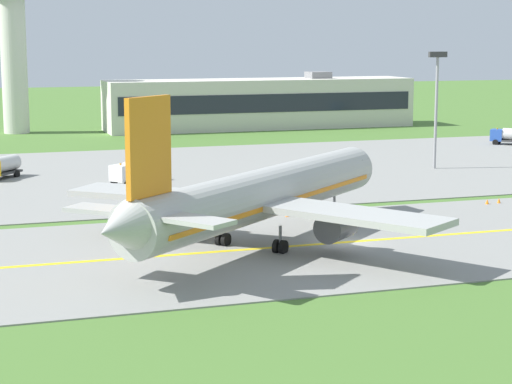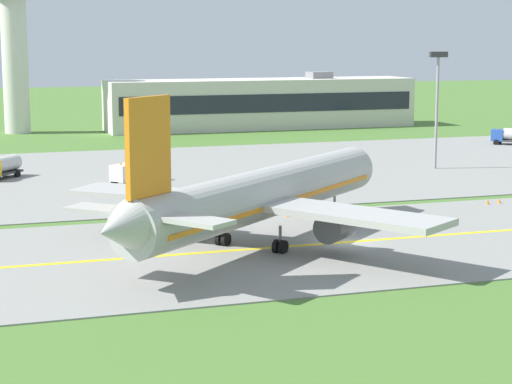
{
  "view_description": "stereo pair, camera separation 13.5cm",
  "coord_description": "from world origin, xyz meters",
  "px_view_note": "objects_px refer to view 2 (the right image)",
  "views": [
    {
      "loc": [
        -30.07,
        -67.32,
        16.43
      ],
      "look_at": [
        -6.65,
        3.49,
        4.0
      ],
      "focal_mm": 65.21,
      "sensor_mm": 36.0,
      "label": 1
    },
    {
      "loc": [
        -29.94,
        -67.37,
        16.43
      ],
      "look_at": [
        -6.65,
        3.49,
        4.0
      ],
      "focal_mm": 65.21,
      "sensor_mm": 36.0,
      "label": 2
    }
  ],
  "objects_px": {
    "service_truck_baggage": "(1,166)",
    "control_tower": "(14,33)",
    "airplane_lead": "(261,195)",
    "service_truck_pushback": "(133,170)",
    "apron_light_mast": "(437,95)",
    "service_truck_fuel": "(512,136)"
  },
  "relations": [
    {
      "from": "service_truck_baggage",
      "to": "control_tower",
      "type": "distance_m",
      "value": 57.02
    },
    {
      "from": "airplane_lead",
      "to": "control_tower",
      "type": "height_order",
      "value": "control_tower"
    },
    {
      "from": "service_truck_pushback",
      "to": "apron_light_mast",
      "type": "relative_size",
      "value": 0.41
    },
    {
      "from": "service_truck_pushback",
      "to": "airplane_lead",
      "type": "bearing_deg",
      "value": -84.12
    },
    {
      "from": "service_truck_fuel",
      "to": "service_truck_baggage",
      "type": "bearing_deg",
      "value": -171.61
    },
    {
      "from": "airplane_lead",
      "to": "apron_light_mast",
      "type": "bearing_deg",
      "value": 44.93
    },
    {
      "from": "service_truck_baggage",
      "to": "service_truck_pushback",
      "type": "bearing_deg",
      "value": -30.05
    },
    {
      "from": "service_truck_baggage",
      "to": "service_truck_pushback",
      "type": "height_order",
      "value": "same"
    },
    {
      "from": "airplane_lead",
      "to": "control_tower",
      "type": "relative_size",
      "value": 1.13
    },
    {
      "from": "control_tower",
      "to": "airplane_lead",
      "type": "bearing_deg",
      "value": -82.99
    },
    {
      "from": "airplane_lead",
      "to": "service_truck_pushback",
      "type": "relative_size",
      "value": 5.44
    },
    {
      "from": "service_truck_fuel",
      "to": "control_tower",
      "type": "bearing_deg",
      "value": 148.62
    },
    {
      "from": "service_truck_pushback",
      "to": "service_truck_fuel",
      "type": "bearing_deg",
      "value": 17.32
    },
    {
      "from": "service_truck_pushback",
      "to": "apron_light_mast",
      "type": "distance_m",
      "value": 39.19
    },
    {
      "from": "apron_light_mast",
      "to": "service_truck_baggage",
      "type": "bearing_deg",
      "value": 171.04
    },
    {
      "from": "airplane_lead",
      "to": "service_truck_fuel",
      "type": "xyz_separation_m",
      "value": [
        58.9,
        54.33,
        -2.6
      ]
    },
    {
      "from": "airplane_lead",
      "to": "apron_light_mast",
      "type": "xyz_separation_m",
      "value": [
        34.82,
        34.73,
        5.19
      ]
    },
    {
      "from": "service_truck_baggage",
      "to": "apron_light_mast",
      "type": "distance_m",
      "value": 53.76
    },
    {
      "from": "service_truck_fuel",
      "to": "apron_light_mast",
      "type": "bearing_deg",
      "value": -140.87
    },
    {
      "from": "airplane_lead",
      "to": "apron_light_mast",
      "type": "distance_m",
      "value": 49.45
    },
    {
      "from": "service_truck_pushback",
      "to": "control_tower",
      "type": "xyz_separation_m",
      "value": [
        -8.41,
        62.73,
        15.59
      ]
    },
    {
      "from": "airplane_lead",
      "to": "apron_light_mast",
      "type": "relative_size",
      "value": 2.21
    }
  ]
}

